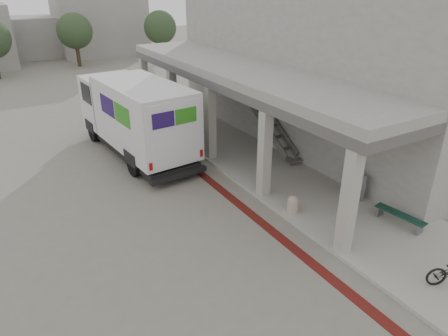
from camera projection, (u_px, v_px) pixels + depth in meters
ground at (221, 217)px, 13.66m from camera, size 120.00×120.00×0.00m
bike_lane_stripe at (217, 187)px, 15.68m from camera, size 0.35×40.00×0.01m
sidewalk at (310, 188)px, 15.49m from camera, size 4.40×28.00×0.12m
transit_building at (297, 73)px, 18.88m from camera, size 7.60×17.00×7.00m
distant_backdrop at (11, 33)px, 39.11m from camera, size 28.00×10.00×6.50m
tree_mid at (75, 31)px, 36.58m from camera, size 3.20×3.20×4.80m
tree_right at (160, 27)px, 39.50m from camera, size 3.20×3.20×4.80m
fedex_truck at (135, 115)px, 18.03m from camera, size 3.17×8.32×3.47m
bench at (400, 217)px, 12.95m from camera, size 0.58×1.70×0.39m
bollard_near at (340, 239)px, 11.82m from camera, size 0.38×0.38×0.57m
bollard_far at (293, 203)px, 13.70m from camera, size 0.40×0.40×0.60m
utility_cabinet at (355, 186)px, 14.40m from camera, size 0.58×0.69×1.02m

